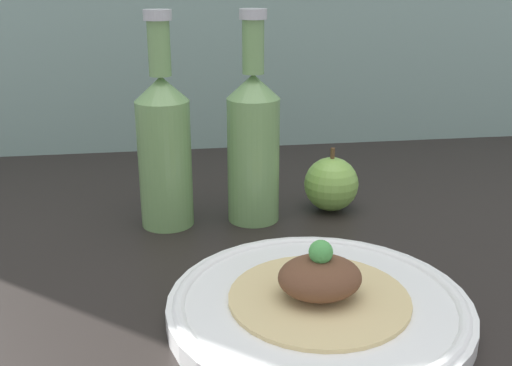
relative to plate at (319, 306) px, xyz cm
name	(u,v)px	position (x,y,z in cm)	size (l,w,h in cm)	color
ground_plane	(332,297)	(3.24, 6.76, -3.22)	(180.00, 110.00, 4.00)	black
plate	(319,306)	(0.00, 0.00, 0.00)	(28.07, 28.07, 2.29)	white
plated_food	(320,284)	(0.00, 0.00, 2.32)	(16.74, 16.74, 5.96)	#D6BC7F
cider_bottle_left	(164,146)	(-13.59, 24.59, 9.10)	(6.60, 6.60, 26.44)	#729E5B
cider_bottle_right	(253,142)	(-2.54, 24.59, 9.10)	(6.60, 6.60, 26.44)	#729E5B
apple	(331,184)	(8.25, 26.25, 2.43)	(7.27, 7.27, 8.67)	#84B74C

